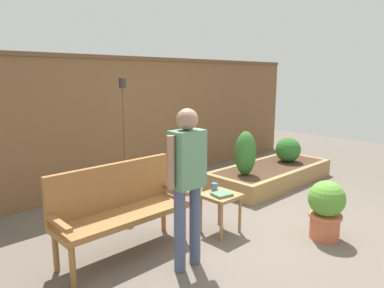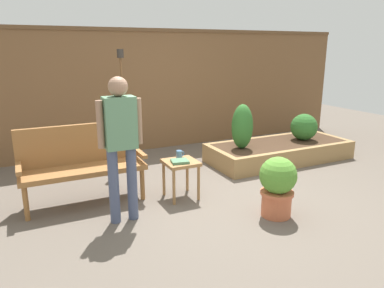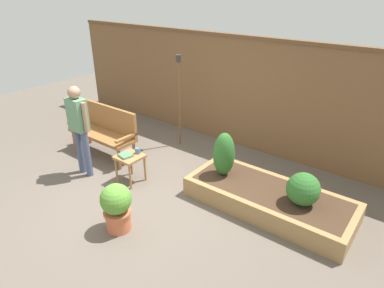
{
  "view_description": "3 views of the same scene",
  "coord_description": "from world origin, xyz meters",
  "px_view_note": "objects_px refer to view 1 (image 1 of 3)",
  "views": [
    {
      "loc": [
        -3.37,
        -2.38,
        1.85
      ],
      "look_at": [
        -0.2,
        0.95,
        0.95
      ],
      "focal_mm": 32.92,
      "sensor_mm": 36.0,
      "label": 1
    },
    {
      "loc": [
        -2.13,
        -3.65,
        1.84
      ],
      "look_at": [
        -0.02,
        0.73,
        0.54
      ],
      "focal_mm": 33.85,
      "sensor_mm": 36.0,
      "label": 2
    },
    {
      "loc": [
        3.31,
        -2.93,
        3.0
      ],
      "look_at": [
        0.55,
        0.66,
        0.81
      ],
      "focal_mm": 31.29,
      "sensor_mm": 36.0,
      "label": 3
    }
  ],
  "objects_px": {
    "garden_bench": "(119,203)",
    "side_table": "(221,201)",
    "tiki_torch": "(124,120)",
    "book_on_table": "(222,194)",
    "potted_boxwood": "(326,207)",
    "cup_on_table": "(214,187)",
    "shrub_near_bench": "(245,153)",
    "shrub_far_corner": "(288,150)",
    "person_by_bench": "(187,175)"
  },
  "relations": [
    {
      "from": "garden_bench",
      "to": "side_table",
      "type": "bearing_deg",
      "value": -20.89
    },
    {
      "from": "garden_bench",
      "to": "tiki_torch",
      "type": "bearing_deg",
      "value": 54.15
    },
    {
      "from": "book_on_table",
      "to": "potted_boxwood",
      "type": "relative_size",
      "value": 0.3
    },
    {
      "from": "side_table",
      "to": "potted_boxwood",
      "type": "distance_m",
      "value": 1.2
    },
    {
      "from": "cup_on_table",
      "to": "shrub_near_bench",
      "type": "relative_size",
      "value": 0.16
    },
    {
      "from": "side_table",
      "to": "book_on_table",
      "type": "relative_size",
      "value": 2.34
    },
    {
      "from": "garden_bench",
      "to": "cup_on_table",
      "type": "distance_m",
      "value": 1.19
    },
    {
      "from": "potted_boxwood",
      "to": "tiki_torch",
      "type": "xyz_separation_m",
      "value": [
        -1.02,
        2.53,
        0.86
      ]
    },
    {
      "from": "shrub_near_bench",
      "to": "garden_bench",
      "type": "bearing_deg",
      "value": -173.76
    },
    {
      "from": "book_on_table",
      "to": "shrub_far_corner",
      "type": "relative_size",
      "value": 0.46
    },
    {
      "from": "shrub_near_bench",
      "to": "person_by_bench",
      "type": "distance_m",
      "value": 2.4
    },
    {
      "from": "garden_bench",
      "to": "shrub_far_corner",
      "type": "relative_size",
      "value": 3.2
    },
    {
      "from": "side_table",
      "to": "shrub_near_bench",
      "type": "distance_m",
      "value": 1.54
    },
    {
      "from": "book_on_table",
      "to": "person_by_bench",
      "type": "distance_m",
      "value": 0.93
    },
    {
      "from": "side_table",
      "to": "tiki_torch",
      "type": "relative_size",
      "value": 0.26
    },
    {
      "from": "book_on_table",
      "to": "side_table",
      "type": "bearing_deg",
      "value": 67.18
    },
    {
      "from": "potted_boxwood",
      "to": "tiki_torch",
      "type": "distance_m",
      "value": 2.86
    },
    {
      "from": "garden_bench",
      "to": "cup_on_table",
      "type": "bearing_deg",
      "value": -13.85
    },
    {
      "from": "cup_on_table",
      "to": "potted_boxwood",
      "type": "xyz_separation_m",
      "value": [
        0.71,
        -1.08,
        -0.15
      ]
    },
    {
      "from": "side_table",
      "to": "tiki_torch",
      "type": "bearing_deg",
      "value": 99.52
    },
    {
      "from": "cup_on_table",
      "to": "person_by_bench",
      "type": "relative_size",
      "value": 0.07
    },
    {
      "from": "shrub_far_corner",
      "to": "book_on_table",
      "type": "bearing_deg",
      "value": -164.21
    },
    {
      "from": "book_on_table",
      "to": "tiki_torch",
      "type": "distance_m",
      "value": 1.82
    },
    {
      "from": "garden_bench",
      "to": "book_on_table",
      "type": "bearing_deg",
      "value": -23.84
    },
    {
      "from": "garden_bench",
      "to": "cup_on_table",
      "type": "xyz_separation_m",
      "value": [
        1.16,
        -0.29,
        -0.02
      ]
    },
    {
      "from": "book_on_table",
      "to": "garden_bench",
      "type": "bearing_deg",
      "value": 167.53
    },
    {
      "from": "tiki_torch",
      "to": "book_on_table",
      "type": "bearing_deg",
      "value": -81.97
    },
    {
      "from": "cup_on_table",
      "to": "tiki_torch",
      "type": "distance_m",
      "value": 1.65
    },
    {
      "from": "shrub_near_bench",
      "to": "person_by_bench",
      "type": "height_order",
      "value": "person_by_bench"
    },
    {
      "from": "potted_boxwood",
      "to": "shrub_near_bench",
      "type": "relative_size",
      "value": 0.98
    },
    {
      "from": "shrub_far_corner",
      "to": "tiki_torch",
      "type": "xyz_separation_m",
      "value": [
        -2.88,
        0.9,
        0.71
      ]
    },
    {
      "from": "shrub_near_bench",
      "to": "shrub_far_corner",
      "type": "distance_m",
      "value": 1.26
    },
    {
      "from": "side_table",
      "to": "person_by_bench",
      "type": "relative_size",
      "value": 0.31
    },
    {
      "from": "potted_boxwood",
      "to": "shrub_far_corner",
      "type": "bearing_deg",
      "value": 41.33
    },
    {
      "from": "shrub_near_bench",
      "to": "tiki_torch",
      "type": "height_order",
      "value": "tiki_torch"
    },
    {
      "from": "person_by_bench",
      "to": "shrub_far_corner",
      "type": "bearing_deg",
      "value": 16.28
    },
    {
      "from": "potted_boxwood",
      "to": "person_by_bench",
      "type": "relative_size",
      "value": 0.44
    },
    {
      "from": "shrub_near_bench",
      "to": "person_by_bench",
      "type": "relative_size",
      "value": 0.45
    },
    {
      "from": "garden_bench",
      "to": "shrub_near_bench",
      "type": "distance_m",
      "value": 2.49
    },
    {
      "from": "potted_boxwood",
      "to": "shrub_far_corner",
      "type": "relative_size",
      "value": 1.52
    },
    {
      "from": "cup_on_table",
      "to": "garden_bench",
      "type": "bearing_deg",
      "value": 166.15
    },
    {
      "from": "potted_boxwood",
      "to": "person_by_bench",
      "type": "height_order",
      "value": "person_by_bench"
    },
    {
      "from": "side_table",
      "to": "cup_on_table",
      "type": "bearing_deg",
      "value": 72.47
    },
    {
      "from": "garden_bench",
      "to": "shrub_near_bench",
      "type": "relative_size",
      "value": 2.06
    },
    {
      "from": "garden_bench",
      "to": "person_by_bench",
      "type": "relative_size",
      "value": 0.92
    },
    {
      "from": "book_on_table",
      "to": "shrub_far_corner",
      "type": "xyz_separation_m",
      "value": [
        2.64,
        0.75,
        0.03
      ]
    },
    {
      "from": "book_on_table",
      "to": "potted_boxwood",
      "type": "distance_m",
      "value": 1.19
    },
    {
      "from": "person_by_bench",
      "to": "tiki_torch",
      "type": "bearing_deg",
      "value": 74.02
    },
    {
      "from": "side_table",
      "to": "cup_on_table",
      "type": "xyz_separation_m",
      "value": [
        0.04,
        0.14,
        0.13
      ]
    },
    {
      "from": "cup_on_table",
      "to": "book_on_table",
      "type": "distance_m",
      "value": 0.21
    }
  ]
}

